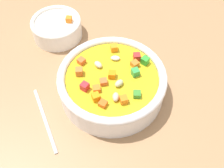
# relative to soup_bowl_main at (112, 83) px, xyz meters

# --- Properties ---
(ground_plane) EXTENTS (1.40, 1.40, 0.02)m
(ground_plane) POSITION_rel_soup_bowl_main_xyz_m (0.00, -0.00, -0.04)
(ground_plane) COLOR #9E754F
(soup_bowl_main) EXTENTS (0.21, 0.21, 0.07)m
(soup_bowl_main) POSITION_rel_soup_bowl_main_xyz_m (0.00, 0.00, 0.00)
(soup_bowl_main) COLOR white
(soup_bowl_main) RESTS_ON ground_plane
(spoon) EXTENTS (0.03, 0.24, 0.01)m
(spoon) POSITION_rel_soup_bowl_main_xyz_m (0.14, 0.09, -0.03)
(spoon) COLOR silver
(spoon) RESTS_ON ground_plane
(side_bowl_small) EXTENTS (0.12, 0.12, 0.05)m
(side_bowl_small) POSITION_rel_soup_bowl_main_xyz_m (0.06, -0.20, -0.01)
(side_bowl_small) COLOR white
(side_bowl_small) RESTS_ON ground_plane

